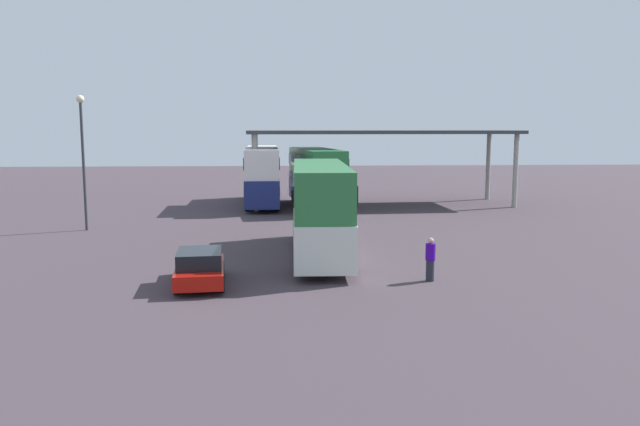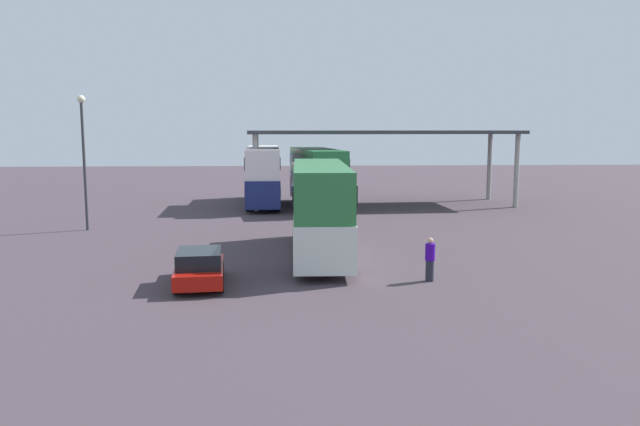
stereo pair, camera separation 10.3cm
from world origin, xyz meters
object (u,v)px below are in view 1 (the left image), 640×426
Objects in this scene: double_decker_mid_row at (316,176)px; lamppost_tall at (83,146)px; pedestrian_waiting at (430,259)px; double_decker_main at (320,206)px; double_decker_near_canopy at (262,174)px; parked_hatchback at (200,268)px.

double_decker_mid_row is 1.38× the size of lamppost_tall.
double_decker_mid_row is 6.23× the size of pedestrian_waiting.
double_decker_near_canopy is (-3.25, 19.34, 0.08)m from double_decker_main.
double_decker_main is 19.61m from double_decker_near_canopy.
parked_hatchback is at bearing 137.70° from double_decker_main.
double_decker_near_canopy is at bearing -8.96° from parked_hatchback.
pedestrian_waiting is at bearing -165.06° from double_decker_near_canopy.
double_decker_main is 2.65× the size of parked_hatchback.
pedestrian_waiting is (7.21, -24.29, -1.54)m from double_decker_near_canopy.
pedestrian_waiting is (3.21, -22.48, -1.51)m from double_decker_mid_row.
double_decker_near_canopy reaches higher than double_decker_main.
lamppost_tall is (-9.71, -11.31, 2.45)m from double_decker_near_canopy.
lamppost_tall is (-12.97, 8.03, 2.52)m from double_decker_main.
parked_hatchback is at bearing 158.13° from double_decker_mid_row.
double_decker_main is 7.18m from parked_hatchback.
lamppost_tall is 21.70m from pedestrian_waiting.
pedestrian_waiting is at bearing -94.48° from parked_hatchback.
lamppost_tall reaches higher than double_decker_mid_row.
double_decker_mid_row is (5.55, 22.61, 1.69)m from parked_hatchback.
double_decker_near_canopy is 1.06× the size of double_decker_mid_row.
pedestrian_waiting is at bearing -179.96° from double_decker_mid_row.
double_decker_near_canopy is (1.55, 24.42, 1.71)m from parked_hatchback.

